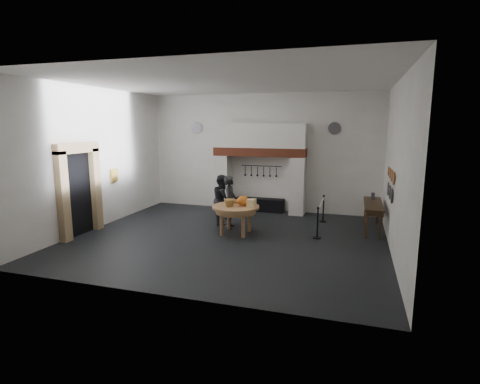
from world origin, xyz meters
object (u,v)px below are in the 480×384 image
(visitor_near, at_px, (230,202))
(iron_range, at_px, (260,205))
(visitor_far, at_px, (223,199))
(barrier_post_far, at_px, (323,209))
(work_table, at_px, (236,207))
(side_table, at_px, (373,204))
(barrier_post_near, at_px, (318,224))

(visitor_near, bearing_deg, iron_range, -14.00)
(visitor_far, relative_size, barrier_post_far, 1.87)
(iron_range, height_order, work_table, work_table)
(work_table, bearing_deg, visitor_far, 128.60)
(work_table, distance_m, side_table, 4.34)
(visitor_near, distance_m, side_table, 4.54)
(work_table, height_order, barrier_post_near, barrier_post_near)
(barrier_post_far, bearing_deg, barrier_post_near, -90.00)
(work_table, bearing_deg, barrier_post_near, 5.42)
(visitor_near, distance_m, visitor_far, 0.57)
(iron_range, relative_size, side_table, 0.86)
(visitor_near, xyz_separation_m, barrier_post_near, (2.84, -0.34, -0.41))
(work_table, relative_size, barrier_post_far, 1.61)
(iron_range, relative_size, visitor_near, 1.11)
(iron_range, bearing_deg, side_table, -21.81)
(visitor_far, xyz_separation_m, side_table, (4.82, 0.60, 0.03))
(iron_range, height_order, visitor_far, visitor_far)
(visitor_near, bearing_deg, work_table, -153.66)
(visitor_far, xyz_separation_m, barrier_post_near, (3.24, -0.74, -0.39))
(barrier_post_far, bearing_deg, work_table, -137.80)
(visitor_far, height_order, barrier_post_near, visitor_far)
(work_table, bearing_deg, iron_range, 90.96)
(visitor_near, bearing_deg, side_table, -84.28)
(side_table, distance_m, barrier_post_far, 1.77)
(visitor_near, relative_size, side_table, 0.78)
(visitor_near, height_order, visitor_far, visitor_near)
(visitor_far, distance_m, barrier_post_near, 3.35)
(iron_range, bearing_deg, work_table, -89.04)
(iron_range, distance_m, work_table, 3.27)
(side_table, bearing_deg, barrier_post_near, -139.77)
(iron_range, distance_m, visitor_far, 2.43)
(work_table, relative_size, barrier_post_near, 1.61)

